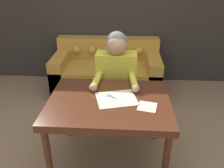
{
  "coord_description": "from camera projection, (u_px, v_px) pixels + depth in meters",
  "views": [
    {
      "loc": [
        0.22,
        -1.86,
        1.85
      ],
      "look_at": [
        0.09,
        0.16,
        0.83
      ],
      "focal_mm": 38.0,
      "sensor_mm": 36.0,
      "label": 1
    }
  ],
  "objects": [
    {
      "name": "ground_plane",
      "position": [
        102.0,
        160.0,
        2.5
      ],
      "size": [
        16.0,
        16.0,
        0.0
      ],
      "primitive_type": "plane",
      "color": "#846647"
    },
    {
      "name": "wall_back",
      "position": [
        114.0,
        3.0,
        3.75
      ],
      "size": [
        8.0,
        0.06,
        2.6
      ],
      "color": "#2D2823",
      "rests_on": "ground_plane"
    },
    {
      "name": "dining_table",
      "position": [
        109.0,
        107.0,
        2.23
      ],
      "size": [
        1.13,
        0.87,
        0.73
      ],
      "color": "#472314",
      "rests_on": "ground_plane"
    },
    {
      "name": "couch",
      "position": [
        107.0,
        72.0,
        3.83
      ],
      "size": [
        1.65,
        0.84,
        0.8
      ],
      "color": "#B7842D",
      "rests_on": "ground_plane"
    },
    {
      "name": "person",
      "position": [
        116.0,
        80.0,
        2.77
      ],
      "size": [
        0.5,
        0.63,
        1.21
      ],
      "color": "#33281E",
      "rests_on": "ground_plane"
    },
    {
      "name": "pattern_paper_main",
      "position": [
        116.0,
        99.0,
        2.21
      ],
      "size": [
        0.43,
        0.39,
        0.0
      ],
      "color": "beige",
      "rests_on": "dining_table"
    },
    {
      "name": "pattern_paper_offcut",
      "position": [
        147.0,
        107.0,
        2.09
      ],
      "size": [
        0.19,
        0.2,
        0.0
      ],
      "color": "beige",
      "rests_on": "dining_table"
    },
    {
      "name": "scissors",
      "position": [
        112.0,
        97.0,
        2.23
      ],
      "size": [
        0.2,
        0.18,
        0.01
      ],
      "color": "silver",
      "rests_on": "dining_table"
    }
  ]
}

